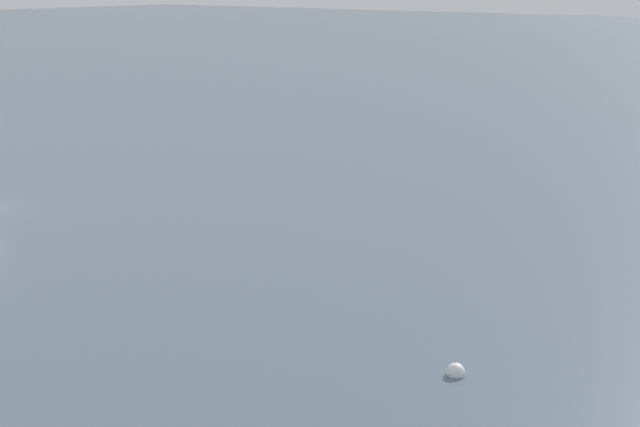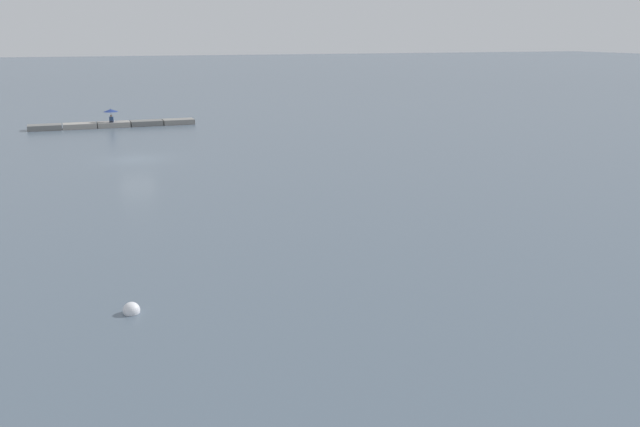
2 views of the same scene
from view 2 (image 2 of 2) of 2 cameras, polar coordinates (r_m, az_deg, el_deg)
The scene contains 5 objects.
ground_plane at distance 53.15m, azimuth -14.79°, elevation 4.30°, with size 500.00×500.00×0.00m, color slate.
seawall_pier at distance 72.55m, azimuth -16.54°, elevation 7.01°, with size 15.88×1.84×0.51m.
person_seated_blue_left at distance 72.28m, azimuth -16.71°, elevation 7.38°, with size 0.46×0.65×0.73m.
umbrella_open_navy at distance 72.40m, azimuth -16.76°, elevation 8.08°, with size 1.46×1.46×1.31m.
mooring_buoy_near at distance 24.11m, azimuth -15.18°, elevation -7.67°, with size 0.57×0.57×0.57m.
Camera 2 is at (5.23, 52.12, 9.00)m, focal length 39.10 mm.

